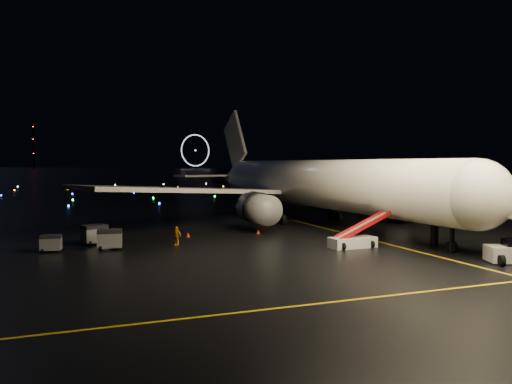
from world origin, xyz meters
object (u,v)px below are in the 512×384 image
baggage_cart_1 (94,235)px  baggage_cart_2 (51,243)px  airliner (303,158)px  belt_loader (353,231)px  baggage_cart_0 (110,239)px  crew_c (176,236)px

baggage_cart_1 → baggage_cart_2: size_ratio=1.27×
airliner → belt_loader: airliner is taller
airliner → baggage_cart_0: (-26.28, -13.76, -7.68)m
belt_loader → baggage_cart_0: (-21.27, 7.03, -0.66)m
crew_c → baggage_cart_0: size_ratio=0.85×
baggage_cart_0 → baggage_cart_1: baggage_cart_1 is taller
crew_c → baggage_cart_0: (-6.20, -0.23, 0.00)m
crew_c → baggage_cart_1: baggage_cart_1 is taller
crew_c → baggage_cart_1: size_ratio=0.82×
airliner → baggage_cart_1: airliner is taller
airliner → crew_c: airliner is taller
belt_loader → baggage_cart_1: (-22.42, 10.57, -0.63)m
belt_loader → baggage_cart_2: size_ratio=3.69×
airliner → baggage_cart_0: airliner is taller
belt_loader → crew_c: size_ratio=3.56×
belt_loader → crew_c: bearing=151.7°
crew_c → belt_loader: bearing=24.3°
baggage_cart_0 → baggage_cart_2: (-4.99, 0.62, -0.17)m
crew_c → baggage_cart_0: bearing=-127.8°
airliner → crew_c: (-20.08, -13.52, -7.69)m
crew_c → baggage_cart_2: size_ratio=1.04×
crew_c → baggage_cart_0: baggage_cart_0 is taller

